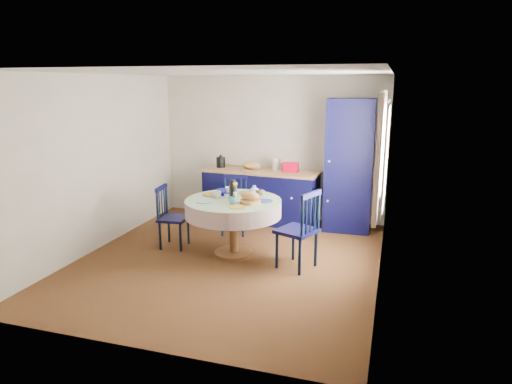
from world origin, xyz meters
TOP-DOWN VIEW (x-y plane):
  - floor at (0.00, 0.00)m, footprint 4.50×4.50m
  - ceiling at (0.00, 0.00)m, footprint 4.50×4.50m
  - wall_back at (0.00, 2.25)m, footprint 4.00×0.02m
  - wall_left at (-2.00, 0.00)m, footprint 0.02×4.50m
  - wall_right at (2.00, 0.00)m, footprint 0.02×4.50m
  - window at (1.95, 0.30)m, footprint 0.10×1.74m
  - kitchen_counter at (-0.10, 1.90)m, footprint 2.07×0.77m
  - pantry_cabinet at (1.40, 1.86)m, footprint 0.77×0.56m
  - dining_table at (0.01, 0.22)m, footprint 1.33×1.33m
  - chair_left at (-0.99, 0.27)m, footprint 0.43×0.44m
  - chair_far at (-0.32, 1.16)m, footprint 0.48×0.47m
  - chair_right at (0.98, 0.03)m, footprint 0.59×0.60m
  - mug_a at (-0.25, 0.24)m, footprint 0.13×0.13m
  - mug_b at (0.07, -0.01)m, footprint 0.11×0.11m
  - mug_c at (0.27, 0.49)m, footprint 0.14×0.14m
  - mug_d at (-0.19, 0.55)m, footprint 0.10×0.10m
  - cobalt_bowl at (-0.22, 0.45)m, footprint 0.28×0.28m

SIDE VIEW (x-z plane):
  - floor at x=0.00m, z-range 0.00..0.00m
  - chair_left at x=-0.99m, z-range 0.01..0.92m
  - kitchen_counter at x=-0.10m, z-range -0.11..1.04m
  - chair_far at x=-0.32m, z-range 0.01..0.93m
  - chair_right at x=0.98m, z-range 0.01..1.06m
  - dining_table at x=0.01m, z-range 0.14..1.23m
  - cobalt_bowl at x=-0.22m, z-range 0.81..0.87m
  - mug_d at x=-0.19m, z-range 0.81..0.90m
  - mug_a at x=-0.25m, z-range 0.81..0.91m
  - mug_b at x=0.07m, z-range 0.81..0.91m
  - mug_c at x=0.27m, z-range 0.81..0.91m
  - pantry_cabinet at x=1.40m, z-range 0.00..2.14m
  - wall_back at x=0.00m, z-range 0.00..2.50m
  - wall_left at x=-2.00m, z-range 0.00..2.50m
  - wall_right at x=2.00m, z-range 0.00..2.50m
  - window at x=1.95m, z-range 0.80..2.25m
  - ceiling at x=0.00m, z-range 2.50..2.50m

